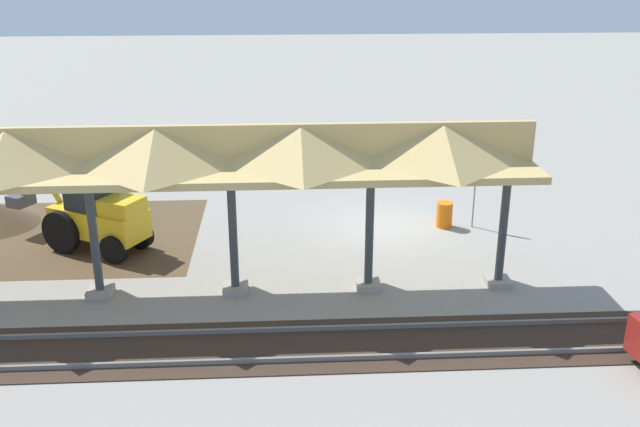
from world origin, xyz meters
name	(u,v)px	position (x,y,z in m)	size (l,w,h in m)	color
ground_plane	(385,226)	(0.00, 0.00, 0.00)	(120.00, 120.00, 0.00)	gray
dirt_work_zone	(46,236)	(11.75, 0.29, 0.00)	(10.33, 7.00, 0.01)	brown
platform_canopy	(84,153)	(8.87, 4.86, 4.18)	(24.17, 3.20, 4.90)	#9E998E
rail_tracks	(431,342)	(0.00, 7.98, 0.03)	(60.00, 2.58, 0.15)	slate
stop_sign	(476,179)	(-3.05, 0.21, 1.76)	(0.68, 0.39, 2.44)	gray
backhoe	(94,212)	(9.72, 1.43, 1.26)	(5.17, 3.56, 2.82)	yellow
traffic_barrel	(444,215)	(-2.06, 0.15, 0.45)	(0.56, 0.56, 0.90)	orange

